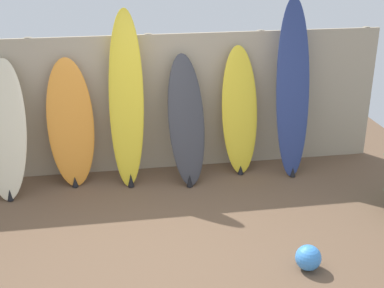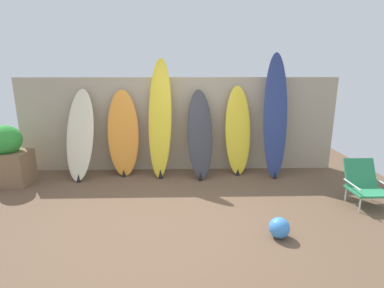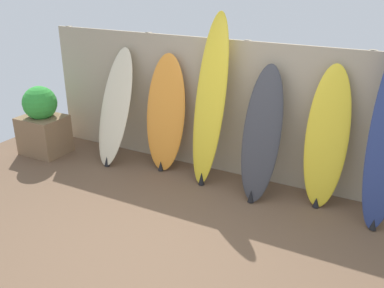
# 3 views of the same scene
# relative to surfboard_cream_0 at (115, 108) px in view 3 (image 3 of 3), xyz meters

# --- Properties ---
(ground) EXTENTS (7.68, 7.68, 0.00)m
(ground) POSITION_rel_surfboard_cream_0_xyz_m (1.76, -1.60, -0.79)
(ground) COLOR brown
(fence_back) EXTENTS (6.08, 0.11, 1.80)m
(fence_back) POSITION_rel_surfboard_cream_0_xyz_m (1.76, 0.40, 0.11)
(fence_back) COLOR tan
(fence_back) RESTS_ON ground
(surfboard_cream_0) EXTENTS (0.53, 0.68, 1.61)m
(surfboard_cream_0) POSITION_rel_surfboard_cream_0_xyz_m (0.00, 0.00, 0.00)
(surfboard_cream_0) COLOR beige
(surfboard_cream_0) RESTS_ON ground
(surfboard_orange_1) EXTENTS (0.60, 0.43, 1.59)m
(surfboard_orange_1) POSITION_rel_surfboard_cream_0_xyz_m (0.75, 0.13, -0.01)
(surfboard_orange_1) COLOR orange
(surfboard_orange_1) RESTS_ON ground
(surfboard_yellow_2) EXTENTS (0.49, 0.57, 2.15)m
(surfboard_yellow_2) POSITION_rel_surfboard_cream_0_xyz_m (1.44, 0.08, 0.27)
(surfboard_yellow_2) COLOR yellow
(surfboard_yellow_2) RESTS_ON ground
(surfboard_charcoal_3) EXTENTS (0.50, 0.64, 1.60)m
(surfboard_charcoal_3) POSITION_rel_surfboard_cream_0_xyz_m (2.16, -0.01, -0.00)
(surfboard_charcoal_3) COLOR #38383D
(surfboard_charcoal_3) RESTS_ON ground
(surfboard_yellow_4) EXTENTS (0.51, 0.42, 1.66)m
(surfboard_yellow_4) POSITION_rel_surfboard_cream_0_xyz_m (2.88, 0.15, 0.03)
(surfboard_yellow_4) COLOR yellow
(surfboard_yellow_4) RESTS_ON ground
(planter_box) EXTENTS (0.64, 0.53, 1.03)m
(planter_box) POSITION_rel_surfboard_cream_0_xyz_m (-1.14, -0.31, -0.31)
(planter_box) COLOR #846647
(planter_box) RESTS_ON ground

